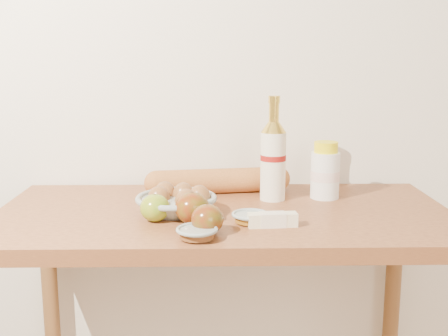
{
  "coord_description": "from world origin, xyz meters",
  "views": [
    {
      "loc": [
        -0.03,
        -0.25,
        1.3
      ],
      "look_at": [
        0.0,
        1.15,
        1.02
      ],
      "focal_mm": 45.0,
      "sensor_mm": 36.0,
      "label": 1
    }
  ],
  "objects_px": {
    "egg_bowl": "(177,202)",
    "baguette": "(218,181)",
    "table": "(224,254)",
    "bourbon_bottle": "(273,158)",
    "cream_bottle": "(325,172)"
  },
  "relations": [
    {
      "from": "cream_bottle",
      "to": "egg_bowl",
      "type": "relative_size",
      "value": 0.58
    },
    {
      "from": "cream_bottle",
      "to": "egg_bowl",
      "type": "xyz_separation_m",
      "value": [
        -0.41,
        -0.15,
        -0.04
      ]
    },
    {
      "from": "table",
      "to": "cream_bottle",
      "type": "relative_size",
      "value": 7.37
    },
    {
      "from": "bourbon_bottle",
      "to": "baguette",
      "type": "height_order",
      "value": "bourbon_bottle"
    },
    {
      "from": "table",
      "to": "cream_bottle",
      "type": "bearing_deg",
      "value": 23.3
    },
    {
      "from": "egg_bowl",
      "to": "baguette",
      "type": "distance_m",
      "value": 0.24
    },
    {
      "from": "table",
      "to": "bourbon_bottle",
      "type": "relative_size",
      "value": 4.09
    },
    {
      "from": "bourbon_bottle",
      "to": "egg_bowl",
      "type": "bearing_deg",
      "value": -166.11
    },
    {
      "from": "bourbon_bottle",
      "to": "egg_bowl",
      "type": "relative_size",
      "value": 1.05
    },
    {
      "from": "egg_bowl",
      "to": "baguette",
      "type": "bearing_deg",
      "value": 63.51
    },
    {
      "from": "bourbon_bottle",
      "to": "egg_bowl",
      "type": "height_order",
      "value": "bourbon_bottle"
    },
    {
      "from": "table",
      "to": "cream_bottle",
      "type": "xyz_separation_m",
      "value": [
        0.29,
        0.13,
        0.2
      ]
    },
    {
      "from": "table",
      "to": "bourbon_bottle",
      "type": "bearing_deg",
      "value": 37.86
    },
    {
      "from": "cream_bottle",
      "to": "baguette",
      "type": "distance_m",
      "value": 0.31
    },
    {
      "from": "table",
      "to": "egg_bowl",
      "type": "height_order",
      "value": "egg_bowl"
    }
  ]
}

